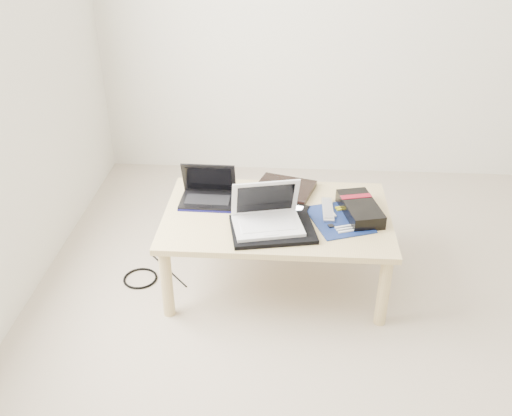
# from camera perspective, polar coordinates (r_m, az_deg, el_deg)

# --- Properties ---
(ground) EXTENTS (4.00, 4.00, 0.00)m
(ground) POSITION_cam_1_polar(r_m,az_deg,el_deg) (2.59, 19.64, -16.65)
(ground) COLOR #C0B19C
(ground) RESTS_ON ground
(coffee_table) EXTENTS (1.10, 0.70, 0.40)m
(coffee_table) POSITION_cam_1_polar(r_m,az_deg,el_deg) (2.80, 2.09, -1.42)
(coffee_table) COLOR tan
(coffee_table) RESTS_ON ground
(book) EXTENTS (0.35, 0.31, 0.03)m
(book) POSITION_cam_1_polar(r_m,az_deg,el_deg) (2.97, 2.84, 1.94)
(book) COLOR black
(book) RESTS_ON coffee_table
(netbook) EXTENTS (0.27, 0.20, 0.19)m
(netbook) POSITION_cam_1_polar(r_m,az_deg,el_deg) (2.88, -4.82, 1.46)
(netbook) COLOR black
(netbook) RESTS_ON coffee_table
(tablet) EXTENTS (0.30, 0.26, 0.01)m
(tablet) POSITION_cam_1_polar(r_m,az_deg,el_deg) (2.78, 2.32, -0.37)
(tablet) COLOR black
(tablet) RESTS_ON coffee_table
(remote) EXTENTS (0.05, 0.22, 0.02)m
(remote) POSITION_cam_1_polar(r_m,az_deg,el_deg) (2.81, 7.18, -0.19)
(remote) COLOR #B6B7BB
(remote) RESTS_ON coffee_table
(neoprene_sleeve) EXTENTS (0.43, 0.34, 0.02)m
(neoprene_sleeve) POSITION_cam_1_polar(r_m,az_deg,el_deg) (2.64, 1.66, -2.13)
(neoprene_sleeve) COLOR black
(neoprene_sleeve) RESTS_ON coffee_table
(white_laptop) EXTENTS (0.35, 0.28, 0.22)m
(white_laptop) POSITION_cam_1_polar(r_m,az_deg,el_deg) (2.63, 1.10, -0.82)
(white_laptop) COLOR white
(white_laptop) RESTS_ON neoprene_sleeve
(motherboard) EXTENTS (0.34, 0.38, 0.01)m
(motherboard) POSITION_cam_1_polar(r_m,az_deg,el_deg) (2.75, 8.34, -1.13)
(motherboard) COLOR #0C1B50
(motherboard) RESTS_ON coffee_table
(gpu_box) EXTENTS (0.22, 0.33, 0.07)m
(gpu_box) POSITION_cam_1_polar(r_m,az_deg,el_deg) (2.79, 10.35, -0.08)
(gpu_box) COLOR black
(gpu_box) RESTS_ON coffee_table
(cable_coil) EXTENTS (0.13, 0.13, 0.01)m
(cable_coil) POSITION_cam_1_polar(r_m,az_deg,el_deg) (2.79, -1.45, -0.28)
(cable_coil) COLOR black
(cable_coil) RESTS_ON coffee_table
(floor_cable_coil) EXTENTS (0.22, 0.22, 0.01)m
(floor_cable_coil) POSITION_cam_1_polar(r_m,az_deg,el_deg) (3.06, -11.50, -6.91)
(floor_cable_coil) COLOR black
(floor_cable_coil) RESTS_ON ground
(floor_cable_trail) EXTENTS (0.24, 0.27, 0.01)m
(floor_cable_trail) POSITION_cam_1_polar(r_m,az_deg,el_deg) (3.09, -8.73, -6.17)
(floor_cable_trail) COLOR black
(floor_cable_trail) RESTS_ON ground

